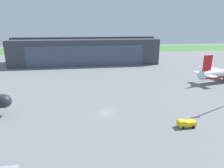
% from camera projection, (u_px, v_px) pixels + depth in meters
% --- Properties ---
extents(ground_plane, '(440.00, 440.00, 0.00)m').
position_uv_depth(ground_plane, '(106.00, 113.00, 65.07)').
color(ground_plane, slate).
extents(grass_field_strip, '(440.00, 56.00, 0.08)m').
position_uv_depth(grass_field_strip, '(87.00, 50.00, 229.52)').
color(grass_field_strip, '#47843B').
rests_on(grass_field_strip, ground_plane).
extents(maintenance_hangar, '(101.76, 32.59, 18.79)m').
position_uv_depth(maintenance_hangar, '(86.00, 51.00, 148.81)').
color(maintenance_hangar, '#383D47').
rests_on(maintenance_hangar, ground_plane).
extents(baggage_tug, '(4.95, 2.53, 2.11)m').
position_uv_depth(baggage_tug, '(186.00, 123.00, 55.70)').
color(baggage_tug, yellow).
rests_on(baggage_tug, ground_plane).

